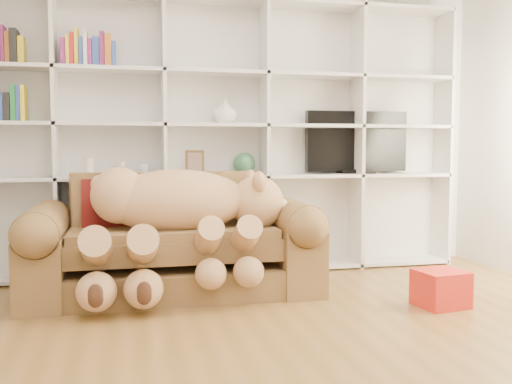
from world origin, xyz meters
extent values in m
plane|color=brown|center=(0.00, 0.00, 0.00)|extent=(5.00, 5.00, 0.00)
cube|color=silver|center=(0.00, 2.50, 1.35)|extent=(5.00, 0.02, 2.70)
cube|color=silver|center=(0.00, 2.46, 1.20)|extent=(4.40, 0.03, 2.40)
cube|color=silver|center=(-1.32, 2.30, 1.20)|extent=(0.03, 0.35, 2.40)
cube|color=silver|center=(-0.44, 2.30, 1.20)|extent=(0.03, 0.35, 2.40)
cube|color=silver|center=(0.44, 2.30, 1.20)|extent=(0.03, 0.35, 2.40)
cube|color=silver|center=(1.32, 2.30, 1.20)|extent=(0.03, 0.35, 2.40)
cube|color=silver|center=(2.20, 2.30, 1.20)|extent=(0.03, 0.35, 2.40)
cube|color=silver|center=(0.00, 2.30, 0.03)|extent=(4.40, 0.35, 0.03)
cube|color=silver|center=(0.00, 2.30, 0.85)|extent=(4.40, 0.35, 0.03)
cube|color=silver|center=(0.00, 2.30, 1.30)|extent=(4.40, 0.35, 0.03)
cube|color=silver|center=(0.00, 2.30, 1.75)|extent=(4.40, 0.35, 0.03)
cube|color=silver|center=(0.00, 2.30, 2.37)|extent=(4.40, 0.35, 0.03)
cube|color=brown|center=(-0.42, 1.64, 0.11)|extent=(2.06, 0.83, 0.22)
cube|color=brown|center=(-0.42, 1.62, 0.43)|extent=(1.53, 0.69, 0.29)
cube|color=brown|center=(-0.42, 2.01, 0.64)|extent=(1.53, 0.20, 0.54)
cube|color=brown|center=(-1.35, 1.64, 0.27)|extent=(0.31, 0.93, 0.54)
cube|color=brown|center=(0.50, 1.64, 0.27)|extent=(0.31, 0.93, 0.54)
cylinder|color=brown|center=(-1.35, 1.64, 0.54)|extent=(0.31, 0.88, 0.31)
cylinder|color=brown|center=(0.50, 1.64, 0.54)|extent=(0.31, 0.88, 0.31)
ellipsoid|color=tan|center=(-0.41, 1.59, 0.71)|extent=(1.08, 0.52, 0.47)
sphere|color=tan|center=(-0.82, 1.59, 0.76)|extent=(0.41, 0.41, 0.41)
sphere|color=tan|center=(0.21, 1.59, 0.68)|extent=(0.41, 0.41, 0.41)
sphere|color=#CCB886|center=(0.37, 1.59, 0.63)|extent=(0.21, 0.21, 0.21)
sphere|color=#3C2215|center=(0.45, 1.59, 0.62)|extent=(0.07, 0.07, 0.07)
ellipsoid|color=tan|center=(0.19, 1.45, 0.85)|extent=(0.10, 0.16, 0.16)
ellipsoid|color=tan|center=(0.19, 1.74, 0.85)|extent=(0.10, 0.16, 0.16)
sphere|color=tan|center=(-0.95, 1.59, 0.84)|extent=(0.14, 0.14, 0.14)
cylinder|color=tan|center=(-0.22, 1.27, 0.46)|extent=(0.18, 0.50, 0.36)
cylinder|color=tan|center=(0.04, 1.27, 0.46)|extent=(0.18, 0.50, 0.36)
cylinder|color=tan|center=(-0.96, 1.27, 0.42)|extent=(0.21, 0.58, 0.42)
cylinder|color=tan|center=(-0.67, 1.27, 0.42)|extent=(0.21, 0.58, 0.42)
sphere|color=tan|center=(-0.22, 1.11, 0.26)|extent=(0.21, 0.21, 0.21)
sphere|color=tan|center=(0.04, 1.11, 0.26)|extent=(0.21, 0.21, 0.21)
sphere|color=tan|center=(-0.96, 1.11, 0.18)|extent=(0.26, 0.26, 0.26)
sphere|color=tan|center=(-0.67, 1.11, 0.18)|extent=(0.26, 0.26, 0.26)
cube|color=#58120F|center=(-0.90, 1.84, 0.66)|extent=(0.40, 0.23, 0.42)
cube|color=red|center=(1.36, 0.88, 0.13)|extent=(0.35, 0.34, 0.25)
cube|color=black|center=(1.34, 2.35, 1.16)|extent=(0.98, 0.08, 0.56)
cube|color=black|center=(1.34, 2.35, 0.89)|extent=(0.33, 0.18, 0.04)
cube|color=brown|center=(-0.18, 2.30, 0.98)|extent=(0.16, 0.09, 0.21)
sphere|color=#2F5D3E|center=(0.26, 2.30, 0.96)|extent=(0.20, 0.20, 0.20)
cylinder|color=silver|center=(-1.06, 2.30, 0.94)|extent=(0.09, 0.09, 0.15)
cylinder|color=silver|center=(-0.79, 2.30, 0.92)|extent=(0.09, 0.09, 0.12)
sphere|color=silver|center=(-0.61, 2.30, 0.92)|extent=(0.10, 0.10, 0.10)
imported|color=white|center=(0.09, 2.30, 1.42)|extent=(0.24, 0.24, 0.21)
camera|label=1|loc=(-0.77, -2.64, 1.11)|focal=40.00mm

